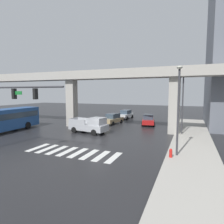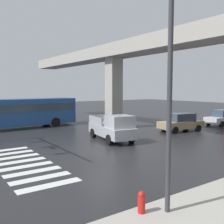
# 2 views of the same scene
# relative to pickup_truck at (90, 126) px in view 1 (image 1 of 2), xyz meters

# --- Properties ---
(ground_plane) EXTENTS (120.00, 120.00, 0.00)m
(ground_plane) POSITION_rel_pickup_truck_xyz_m (2.39, -2.52, -0.99)
(ground_plane) COLOR #232326
(crosswalk_stripes) EXTENTS (8.25, 2.80, 0.01)m
(crosswalk_stripes) POSITION_rel_pickup_truck_xyz_m (2.39, -7.60, -0.98)
(crosswalk_stripes) COLOR silver
(crosswalk_stripes) RESTS_ON ground
(elevated_overpass) EXTENTS (51.35, 2.58, 8.28)m
(elevated_overpass) POSITION_rel_pickup_truck_xyz_m (2.39, 3.68, 6.15)
(elevated_overpass) COLOR #ADA89E
(elevated_overpass) RESTS_ON ground
(sidewalk_east) EXTENTS (4.00, 36.00, 0.15)m
(sidewalk_east) POSITION_rel_pickup_truck_xyz_m (12.08, -0.52, -0.91)
(sidewalk_east) COLOR #ADA89E
(sidewalk_east) RESTS_ON ground
(pickup_truck) EXTENTS (5.34, 2.70, 2.08)m
(pickup_truck) POSITION_rel_pickup_truck_xyz_m (0.00, 0.00, 0.00)
(pickup_truck) COLOR #A8AAAF
(pickup_truck) RESTS_ON ground
(city_bus) EXTENTS (3.16, 10.91, 2.99)m
(city_bus) POSITION_rel_pickup_truck_xyz_m (-10.88, -3.67, 0.73)
(city_bus) COLOR #234C8C
(city_bus) RESTS_ON ground
(sedan_white) EXTENTS (2.27, 4.45, 1.72)m
(sedan_white) POSITION_rel_pickup_truck_xyz_m (-0.08, 14.92, -0.14)
(sedan_white) COLOR silver
(sedan_white) RESTS_ON ground
(sedan_tan) EXTENTS (2.52, 4.54, 1.72)m
(sedan_tan) POSITION_rel_pickup_truck_xyz_m (-0.06, 7.92, -0.14)
(sedan_tan) COLOR tan
(sedan_tan) RESTS_ON ground
(sedan_red) EXTENTS (2.54, 4.55, 1.72)m
(sedan_red) POSITION_rel_pickup_truck_xyz_m (5.61, 9.00, -0.14)
(sedan_red) COLOR red
(sedan_red) RESTS_ON ground
(traffic_signal_mast) EXTENTS (8.69, 0.32, 6.20)m
(traffic_signal_mast) POSITION_rel_pickup_truck_xyz_m (-2.64, -9.96, 3.57)
(traffic_signal_mast) COLOR #38383D
(traffic_signal_mast) RESTS_ON ground
(street_lamp_near_corner) EXTENTS (0.44, 0.70, 7.24)m
(street_lamp_near_corner) POSITION_rel_pickup_truck_xyz_m (10.88, -5.51, 3.57)
(street_lamp_near_corner) COLOR #38383D
(street_lamp_near_corner) RESTS_ON ground
(street_lamp_mid_block) EXTENTS (0.44, 0.70, 7.24)m
(street_lamp_mid_block) POSITION_rel_pickup_truck_xyz_m (10.88, 3.28, 3.57)
(street_lamp_mid_block) COLOR #38383D
(street_lamp_mid_block) RESTS_ON ground
(fire_hydrant) EXTENTS (0.24, 0.24, 0.85)m
(fire_hydrant) POSITION_rel_pickup_truck_xyz_m (10.48, -6.25, -0.56)
(fire_hydrant) COLOR red
(fire_hydrant) RESTS_ON ground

